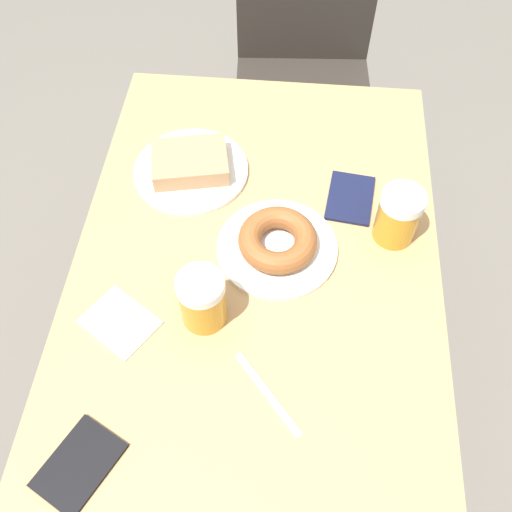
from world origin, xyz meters
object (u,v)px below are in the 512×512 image
object	(u,v)px
chair	(305,46)
fork	(268,394)
passport_near_edge	(79,465)
passport_far_edge	(350,198)
beer_mug_center	(398,216)
beer_mug_left	(202,300)
napkin_folded	(120,322)
plate_with_cake	(191,166)
plate_with_donut	(277,243)

from	to	relation	value
chair	fork	xyz separation A→B (m)	(-0.02, -1.11, 0.15)
chair	passport_near_edge	world-z (taller)	chair
chair	passport_far_edge	distance (m)	0.72
chair	beer_mug_center	world-z (taller)	chair
fork	passport_near_edge	bearing A→B (deg)	-153.33
fork	passport_near_edge	size ratio (longest dim) A/B	0.88
beer_mug_left	napkin_folded	bearing A→B (deg)	-169.34
plate_with_cake	plate_with_donut	distance (m)	0.26
chair	plate_with_cake	world-z (taller)	chair
napkin_folded	passport_far_edge	size ratio (longest dim) A/B	1.11
beer_mug_center	passport_far_edge	xyz separation A→B (m)	(-0.08, 0.08, -0.05)
beer_mug_left	passport_far_edge	world-z (taller)	beer_mug_left
plate_with_donut	fork	size ratio (longest dim) A/B	1.68
passport_near_edge	passport_far_edge	distance (m)	0.69
fork	passport_far_edge	bearing A→B (deg)	72.49
plate_with_cake	napkin_folded	world-z (taller)	plate_with_cake
plate_with_cake	napkin_folded	xyz separation A→B (m)	(-0.07, -0.36, -0.02)
plate_with_donut	passport_far_edge	bearing A→B (deg)	44.76
fork	chair	bearing A→B (deg)	88.83
beer_mug_left	beer_mug_center	world-z (taller)	same
beer_mug_left	passport_far_edge	distance (m)	0.39
beer_mug_center	napkin_folded	xyz separation A→B (m)	(-0.48, -0.23, -0.05)
passport_near_edge	plate_with_donut	bearing A→B (deg)	57.58
plate_with_donut	fork	distance (m)	0.28
plate_with_cake	napkin_folded	size ratio (longest dim) A/B	1.57
beer_mug_left	chair	bearing A→B (deg)	81.70
napkin_folded	plate_with_donut	bearing A→B (deg)	34.59
chair	plate_with_donut	size ratio (longest dim) A/B	4.13
beer_mug_left	passport_near_edge	bearing A→B (deg)	-119.42
beer_mug_left	passport_far_edge	bearing A→B (deg)	48.73
beer_mug_left	passport_near_edge	xyz separation A→B (m)	(-0.15, -0.27, -0.05)
chair	napkin_folded	xyz separation A→B (m)	(-0.29, -1.01, 0.15)
plate_with_cake	plate_with_donut	size ratio (longest dim) A/B	1.04
beer_mug_center	plate_with_donut	bearing A→B (deg)	-165.70
chair	beer_mug_left	size ratio (longest dim) A/B	8.33
chair	beer_mug_left	world-z (taller)	chair
plate_with_cake	plate_with_donut	xyz separation A→B (m)	(0.19, -0.18, 0.00)
chair	beer_mug_left	distance (m)	1.01
chair	plate_with_cake	distance (m)	0.71
passport_near_edge	beer_mug_center	bearing A→B (deg)	44.47
plate_with_donut	napkin_folded	world-z (taller)	plate_with_donut
chair	plate_with_donut	world-z (taller)	chair
napkin_folded	fork	bearing A→B (deg)	-21.61
beer_mug_center	fork	xyz separation A→B (m)	(-0.21, -0.34, -0.05)
beer_mug_center	passport_far_edge	size ratio (longest dim) A/B	0.83
napkin_folded	beer_mug_center	bearing A→B (deg)	26.17
chair	napkin_folded	bearing A→B (deg)	-109.82
beer_mug_left	beer_mug_center	size ratio (longest dim) A/B	1.00
passport_near_edge	beer_mug_left	bearing A→B (deg)	60.58
napkin_folded	passport_far_edge	world-z (taller)	passport_far_edge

